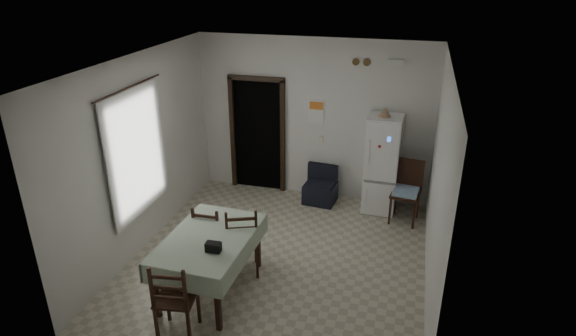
{
  "coord_description": "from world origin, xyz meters",
  "views": [
    {
      "loc": [
        1.69,
        -5.78,
        4.09
      ],
      "look_at": [
        0.0,
        0.5,
        1.25
      ],
      "focal_mm": 30.0,
      "sensor_mm": 36.0,
      "label": 1
    }
  ],
  "objects_px": {
    "corner_chair": "(406,193)",
    "dining_table": "(211,263)",
    "dining_chair_near_head": "(176,297)",
    "fridge": "(382,165)",
    "dining_chair_far_left": "(212,234)",
    "dining_chair_far_right": "(242,239)",
    "navy_seat": "(320,185)"
  },
  "relations": [
    {
      "from": "dining_chair_far_left",
      "to": "dining_chair_near_head",
      "type": "relative_size",
      "value": 0.93
    },
    {
      "from": "fridge",
      "to": "dining_chair_far_left",
      "type": "height_order",
      "value": "fridge"
    },
    {
      "from": "navy_seat",
      "to": "dining_chair_far_right",
      "type": "bearing_deg",
      "value": -99.38
    },
    {
      "from": "dining_table",
      "to": "dining_chair_near_head",
      "type": "height_order",
      "value": "dining_chair_near_head"
    },
    {
      "from": "corner_chair",
      "to": "dining_table",
      "type": "relative_size",
      "value": 0.67
    },
    {
      "from": "dining_chair_far_right",
      "to": "dining_table",
      "type": "bearing_deg",
      "value": 40.97
    },
    {
      "from": "fridge",
      "to": "corner_chair",
      "type": "distance_m",
      "value": 0.64
    },
    {
      "from": "dining_chair_near_head",
      "to": "fridge",
      "type": "bearing_deg",
      "value": -126.43
    },
    {
      "from": "dining_chair_near_head",
      "to": "dining_chair_far_right",
      "type": "bearing_deg",
      "value": -110.97
    },
    {
      "from": "fridge",
      "to": "corner_chair",
      "type": "height_order",
      "value": "fridge"
    },
    {
      "from": "corner_chair",
      "to": "dining_chair_near_head",
      "type": "xyz_separation_m",
      "value": [
        -2.44,
        -3.41,
        -0.01
      ]
    },
    {
      "from": "fridge",
      "to": "dining_chair_far_right",
      "type": "distance_m",
      "value": 2.93
    },
    {
      "from": "navy_seat",
      "to": "dining_table",
      "type": "height_order",
      "value": "dining_table"
    },
    {
      "from": "fridge",
      "to": "corner_chair",
      "type": "relative_size",
      "value": 1.62
    },
    {
      "from": "fridge",
      "to": "corner_chair",
      "type": "xyz_separation_m",
      "value": [
        0.44,
        -0.33,
        -0.33
      ]
    },
    {
      "from": "dining_table",
      "to": "dining_chair_far_right",
      "type": "bearing_deg",
      "value": 64.75
    },
    {
      "from": "dining_chair_far_left",
      "to": "dining_chair_near_head",
      "type": "height_order",
      "value": "dining_chair_near_head"
    },
    {
      "from": "fridge",
      "to": "dining_chair_far_left",
      "type": "xyz_separation_m",
      "value": [
        -2.19,
        -2.28,
        -0.38
      ]
    },
    {
      "from": "dining_chair_far_left",
      "to": "dining_chair_far_right",
      "type": "distance_m",
      "value": 0.5
    },
    {
      "from": "corner_chair",
      "to": "dining_table",
      "type": "xyz_separation_m",
      "value": [
        -2.39,
        -2.54,
        -0.12
      ]
    },
    {
      "from": "corner_chair",
      "to": "dining_table",
      "type": "distance_m",
      "value": 3.49
    },
    {
      "from": "corner_chair",
      "to": "dining_chair_far_left",
      "type": "xyz_separation_m",
      "value": [
        -2.63,
        -1.96,
        -0.05
      ]
    },
    {
      "from": "corner_chair",
      "to": "dining_table",
      "type": "height_order",
      "value": "corner_chair"
    },
    {
      "from": "fridge",
      "to": "dining_chair_far_left",
      "type": "relative_size",
      "value": 1.79
    },
    {
      "from": "dining_table",
      "to": "navy_seat",
      "type": "bearing_deg",
      "value": 74.67
    },
    {
      "from": "fridge",
      "to": "dining_table",
      "type": "xyz_separation_m",
      "value": [
        -1.95,
        -2.87,
        -0.45
      ]
    },
    {
      "from": "fridge",
      "to": "dining_chair_far_left",
      "type": "distance_m",
      "value": 3.18
    },
    {
      "from": "corner_chair",
      "to": "dining_chair_far_right",
      "type": "bearing_deg",
      "value": -128.26
    },
    {
      "from": "dining_table",
      "to": "dining_chair_near_head",
      "type": "xyz_separation_m",
      "value": [
        -0.05,
        -0.86,
        0.11
      ]
    },
    {
      "from": "fridge",
      "to": "navy_seat",
      "type": "height_order",
      "value": "fridge"
    },
    {
      "from": "dining_chair_near_head",
      "to": "dining_table",
      "type": "bearing_deg",
      "value": -101.62
    },
    {
      "from": "fridge",
      "to": "dining_table",
      "type": "distance_m",
      "value": 3.5
    }
  ]
}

